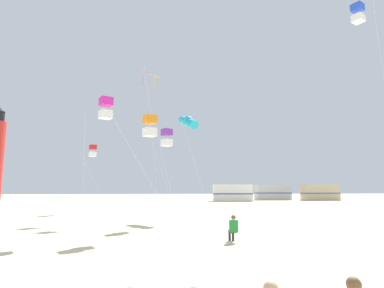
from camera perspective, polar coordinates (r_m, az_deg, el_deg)
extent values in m
sphere|color=brown|center=(5.10, 27.73, -21.98)|extent=(0.20, 0.20, 0.20)
cube|color=#238438|center=(13.96, 7.71, -14.83)|extent=(0.36, 0.26, 0.52)
sphere|color=brown|center=(13.92, 7.68, -13.28)|extent=(0.20, 0.20, 0.20)
cylinder|color=#2D2D38|center=(14.18, 7.80, -15.70)|extent=(0.17, 0.37, 0.13)
cylinder|color=#2D2D38|center=(14.37, 7.60, -16.53)|extent=(0.11, 0.11, 0.42)
cylinder|color=#2D2D38|center=(14.13, 7.16, -15.74)|extent=(0.17, 0.37, 0.13)
cylinder|color=#2D2D38|center=(14.32, 6.97, -16.57)|extent=(0.11, 0.11, 0.42)
cylinder|color=silver|center=(30.13, -17.75, -6.47)|extent=(2.78, 1.05, 5.91)
cube|color=red|center=(31.82, -17.85, -0.56)|extent=(0.82, 0.82, 0.44)
cube|color=white|center=(31.75, -17.90, -1.81)|extent=(0.82, 0.82, 0.44)
cylinder|color=silver|center=(24.21, -6.12, 0.45)|extent=(2.92, 1.05, 11.77)
cube|color=yellow|center=(27.11, -6.99, 12.40)|extent=(1.22, 1.22, 0.40)
cylinder|color=yellow|center=(26.89, -7.01, 11.11)|extent=(0.04, 0.04, 1.10)
cylinder|color=silver|center=(14.73, -8.28, -6.16)|extent=(3.31, 0.05, 5.62)
cube|color=orange|center=(16.77, -7.79, 4.52)|extent=(0.82, 0.82, 0.44)
cube|color=white|center=(16.63, -7.83, 2.16)|extent=(0.82, 0.82, 0.44)
cylinder|color=silver|center=(19.36, -5.14, -6.61)|extent=(1.82, 0.25, 5.63)
cube|color=purple|center=(20.57, -4.69, 2.16)|extent=(0.82, 0.82, 0.44)
cube|color=white|center=(20.46, -4.71, 0.23)|extent=(0.82, 0.82, 0.44)
cube|color=blue|center=(22.72, 28.25, 21.31)|extent=(0.82, 0.82, 0.44)
cube|color=white|center=(22.39, 28.38, 19.74)|extent=(0.82, 0.82, 0.44)
cylinder|color=silver|center=(27.41, -7.37, 0.74)|extent=(1.49, 1.96, 12.96)
cube|color=#E54C8C|center=(29.83, -8.99, 12.94)|extent=(1.22, 1.22, 0.40)
cylinder|color=#E54C8C|center=(29.61, -9.02, 11.76)|extent=(0.04, 0.04, 1.10)
cylinder|color=silver|center=(16.42, -19.39, -4.42)|extent=(0.65, 1.82, 6.51)
cube|color=#D826A5|center=(17.10, -15.61, 7.56)|extent=(0.82, 0.82, 0.44)
cube|color=white|center=(16.93, -15.70, 5.27)|extent=(0.82, 0.82, 0.44)
cylinder|color=silver|center=(23.44, 0.71, -4.48)|extent=(2.45, 1.03, 7.58)
cylinder|color=#1EB2D1|center=(25.11, -0.72, 4.01)|extent=(1.60, 2.57, 1.48)
sphere|color=#1EB2D1|center=(25.14, -0.72, 4.35)|extent=(0.76, 0.76, 0.76)
cube|color=white|center=(52.54, 7.50, -8.94)|extent=(6.51, 2.62, 2.80)
cube|color=#4C608C|center=(52.54, 7.50, -9.09)|extent=(6.55, 2.66, 0.24)
cube|color=#B7BABF|center=(60.09, 14.70, -8.62)|extent=(6.47, 2.49, 2.80)
cube|color=#4C608C|center=(60.10, 14.70, -8.75)|extent=(6.51, 2.53, 0.24)
cube|color=#C6B28C|center=(60.63, 22.58, -8.26)|extent=(6.48, 2.52, 2.80)
cube|color=#4C608C|center=(60.63, 22.59, -8.40)|extent=(6.52, 2.56, 0.24)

